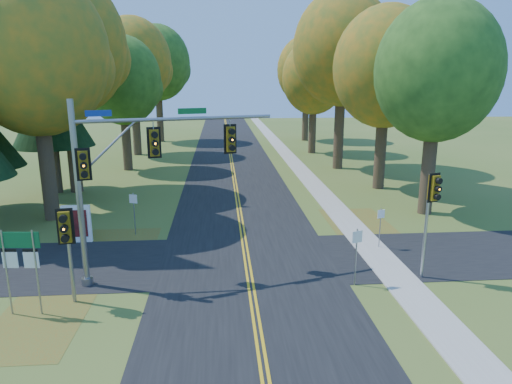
{
  "coord_description": "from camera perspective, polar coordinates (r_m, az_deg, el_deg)",
  "views": [
    {
      "loc": [
        -1.14,
        -17.68,
        8.14
      ],
      "look_at": [
        0.44,
        2.12,
        3.2
      ],
      "focal_mm": 32.0,
      "sensor_mm": 36.0,
      "label": 1
    }
  ],
  "objects": [
    {
      "name": "ground",
      "position": [
        19.49,
        -0.8,
        -10.71
      ],
      "size": [
        160.0,
        160.0,
        0.0
      ],
      "primitive_type": "plane",
      "color": "#445E21",
      "rests_on": "ground"
    },
    {
      "name": "road_main",
      "position": [
        19.49,
        -0.8,
        -10.69
      ],
      "size": [
        8.0,
        160.0,
        0.02
      ],
      "primitive_type": "cube",
      "color": "black",
      "rests_on": "ground"
    },
    {
      "name": "road_cross",
      "position": [
        21.32,
        -1.15,
        -8.45
      ],
      "size": [
        60.0,
        6.0,
        0.02
      ],
      "primitive_type": "cube",
      "color": "black",
      "rests_on": "ground"
    },
    {
      "name": "centerline_left",
      "position": [
        19.48,
        -1.09,
        -10.66
      ],
      "size": [
        0.1,
        160.0,
        0.01
      ],
      "primitive_type": "cube",
      "color": "gold",
      "rests_on": "road_main"
    },
    {
      "name": "centerline_right",
      "position": [
        19.49,
        -0.5,
        -10.64
      ],
      "size": [
        0.1,
        160.0,
        0.01
      ],
      "primitive_type": "cube",
      "color": "gold",
      "rests_on": "road_main"
    },
    {
      "name": "sidewalk_east",
      "position": [
        20.79,
        16.77,
        -9.63
      ],
      "size": [
        1.6,
        160.0,
        0.06
      ],
      "primitive_type": "cube",
      "color": "#9E998E",
      "rests_on": "ground"
    },
    {
      "name": "leaf_patch_w_near",
      "position": [
        23.77,
        -17.41,
        -6.72
      ],
      "size": [
        4.0,
        6.0,
        0.0
      ],
      "primitive_type": "cube",
      "color": "brown",
      "rests_on": "ground"
    },
    {
      "name": "leaf_patch_e",
      "position": [
        26.26,
        13.33,
        -4.46
      ],
      "size": [
        3.5,
        8.0,
        0.0
      ],
      "primitive_type": "cube",
      "color": "brown",
      "rests_on": "ground"
    },
    {
      "name": "leaf_patch_w_far",
      "position": [
        17.95,
        -25.59,
        -14.47
      ],
      "size": [
        3.0,
        5.0,
        0.0
      ],
      "primitive_type": "cube",
      "color": "brown",
      "rests_on": "ground"
    },
    {
      "name": "tree_w_a",
      "position": [
        28.87,
        -25.76,
        15.31
      ],
      "size": [
        8.0,
        8.0,
        14.15
      ],
      "color": "#38281C",
      "rests_on": "ground"
    },
    {
      "name": "tree_e_a",
      "position": [
        29.35,
        21.76,
        13.78
      ],
      "size": [
        7.2,
        7.2,
        12.73
      ],
      "color": "#38281C",
      "rests_on": "ground"
    },
    {
      "name": "tree_w_b",
      "position": [
        35.64,
        -22.8,
        16.51
      ],
      "size": [
        8.6,
        8.6,
        15.38
      ],
      "color": "#38281C",
      "rests_on": "ground"
    },
    {
      "name": "tree_e_b",
      "position": [
        35.4,
        15.99,
        14.68
      ],
      "size": [
        7.6,
        7.6,
        13.33
      ],
      "color": "#38281C",
      "rests_on": "ground"
    },
    {
      "name": "tree_w_c",
      "position": [
        42.98,
        -16.26,
        13.17
      ],
      "size": [
        6.8,
        6.8,
        11.91
      ],
      "color": "#38281C",
      "rests_on": "ground"
    },
    {
      "name": "tree_e_c",
      "position": [
        42.88,
        10.84,
        17.1
      ],
      "size": [
        8.8,
        8.8,
        15.79
      ],
      "color": "#38281C",
      "rests_on": "ground"
    },
    {
      "name": "tree_w_d",
      "position": [
        51.67,
        -15.11,
        15.33
      ],
      "size": [
        8.2,
        8.2,
        14.56
      ],
      "color": "#38281C",
      "rests_on": "ground"
    },
    {
      "name": "tree_e_d",
      "position": [
        51.61,
        7.3,
        13.97
      ],
      "size": [
        7.0,
        7.0,
        12.32
      ],
      "color": "#38281C",
      "rests_on": "ground"
    },
    {
      "name": "tree_w_e",
      "position": [
        62.28,
        -12.17,
        15.45
      ],
      "size": [
        8.4,
        8.4,
        14.97
      ],
      "color": "#38281C",
      "rests_on": "ground"
    },
    {
      "name": "tree_e_e",
      "position": [
        62.36,
        6.4,
        14.85
      ],
      "size": [
        7.8,
        7.8,
        13.74
      ],
      "color": "#38281C",
      "rests_on": "ground"
    },
    {
      "name": "pine_c",
      "position": [
        35.74,
        -24.85,
        15.22
      ],
      "size": [
        5.6,
        5.6,
        20.56
      ],
      "color": "#38281C",
      "rests_on": "ground"
    },
    {
      "name": "traffic_mast",
      "position": [
        18.72,
        -15.35,
        3.11
      ],
      "size": [
        7.89,
        2.73,
        7.43
      ],
      "rotation": [
        0.0,
        0.0,
        0.28
      ],
      "color": "gray",
      "rests_on": "ground"
    },
    {
      "name": "east_signal_pole",
      "position": [
        19.55,
        21.15,
        -0.91
      ],
      "size": [
        0.51,
        0.61,
        4.54
      ],
      "rotation": [
        0.0,
        0.0,
        0.32
      ],
      "color": "#9B9DA3",
      "rests_on": "ground"
    },
    {
      "name": "ped_signal_pole",
      "position": [
        17.66,
        -22.62,
        -4.86
      ],
      "size": [
        0.59,
        0.68,
        3.72
      ],
      "rotation": [
        0.0,
        0.0,
        0.13
      ],
      "color": "gray",
      "rests_on": "ground"
    },
    {
      "name": "route_sign_cluster",
      "position": [
        17.85,
        -27.42,
        -7.06
      ],
      "size": [
        1.47,
        0.18,
        3.15
      ],
      "rotation": [
        0.0,
        0.0,
        -0.08
      ],
      "color": "gray",
      "rests_on": "ground"
    },
    {
      "name": "info_kiosk",
      "position": [
        24.92,
        -21.49,
        -3.75
      ],
      "size": [
        1.41,
        0.24,
        1.95
      ],
      "rotation": [
        0.0,
        0.0,
        0.02
      ],
      "color": "white",
      "rests_on": "ground"
    },
    {
      "name": "reg_sign_e_north",
      "position": [
        23.09,
        15.3,
        -3.52
      ],
      "size": [
        0.38,
        0.14,
        2.04
      ],
      "rotation": [
        0.0,
        0.0,
        0.28
      ],
      "color": "gray",
      "rests_on": "ground"
    },
    {
      "name": "reg_sign_e_south",
      "position": [
        18.68,
        12.46,
        -6.72
      ],
      "size": [
        0.45,
        0.18,
        2.4
      ],
      "rotation": [
        0.0,
        0.0,
        0.32
      ],
      "color": "gray",
      "rests_on": "ground"
    },
    {
      "name": "reg_sign_w",
      "position": [
        24.99,
        -15.04,
        -1.75
      ],
      "size": [
        0.43,
        0.16,
        2.3
      ],
      "rotation": [
        0.0,
        0.0,
        -0.31
      ],
      "color": "gray",
      "rests_on": "ground"
    }
  ]
}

